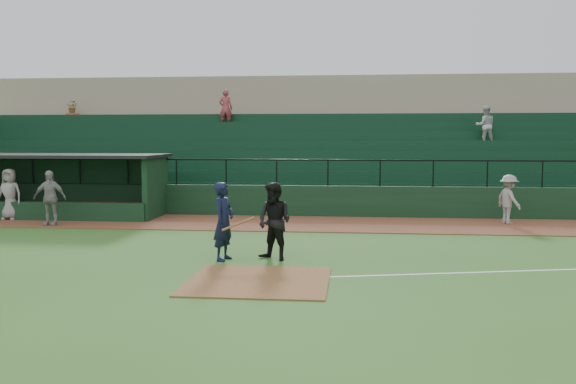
# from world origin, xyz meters

# --- Properties ---
(ground) EXTENTS (90.00, 90.00, 0.00)m
(ground) POSITION_xyz_m (0.00, 0.00, 0.00)
(ground) COLOR #2C5A1D
(ground) RESTS_ON ground
(warning_track) EXTENTS (40.00, 4.00, 0.03)m
(warning_track) POSITION_xyz_m (0.00, 8.00, 0.01)
(warning_track) COLOR brown
(warning_track) RESTS_ON ground
(home_plate_dirt) EXTENTS (3.00, 3.00, 0.03)m
(home_plate_dirt) POSITION_xyz_m (0.00, -1.00, 0.01)
(home_plate_dirt) COLOR brown
(home_plate_dirt) RESTS_ON ground
(stadium_structure) EXTENTS (38.00, 13.08, 6.40)m
(stadium_structure) POSITION_xyz_m (-0.00, 16.46, 2.30)
(stadium_structure) COLOR black
(stadium_structure) RESTS_ON ground
(dugout) EXTENTS (8.90, 3.20, 2.42)m
(dugout) POSITION_xyz_m (-9.75, 9.56, 1.33)
(dugout) COLOR black
(dugout) RESTS_ON ground
(batter_at_plate) EXTENTS (1.11, 0.81, 1.96)m
(batter_at_plate) POSITION_xyz_m (-1.21, 1.24, 0.98)
(batter_at_plate) COLOR black
(batter_at_plate) RESTS_ON ground
(umpire) EXTENTS (1.19, 1.12, 1.95)m
(umpire) POSITION_xyz_m (0.04, 1.40, 0.98)
(umpire) COLOR black
(umpire) RESTS_ON ground
(runner) EXTENTS (1.04, 1.28, 1.73)m
(runner) POSITION_xyz_m (7.43, 8.61, 0.90)
(runner) COLOR gray
(runner) RESTS_ON warning_track
(dugout_player_a) EXTENTS (1.15, 0.57, 1.90)m
(dugout_player_a) POSITION_xyz_m (-8.47, 6.57, 0.98)
(dugout_player_a) COLOR gray
(dugout_player_a) RESTS_ON warning_track
(dugout_player_b) EXTENTS (0.96, 0.65, 1.89)m
(dugout_player_b) POSITION_xyz_m (-10.65, 7.84, 0.98)
(dugout_player_b) COLOR gray
(dugout_player_b) RESTS_ON warning_track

